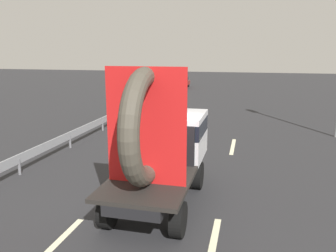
# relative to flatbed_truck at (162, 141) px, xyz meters

# --- Properties ---
(ground_plane) EXTENTS (120.00, 120.00, 0.00)m
(ground_plane) POSITION_rel_flatbed_truck_xyz_m (-0.29, -0.20, -1.68)
(ground_plane) COLOR #28282B
(flatbed_truck) EXTENTS (2.02, 4.74, 3.77)m
(flatbed_truck) POSITION_rel_flatbed_truck_xyz_m (0.00, 0.00, 0.00)
(flatbed_truck) COLOR black
(flatbed_truck) RESTS_ON ground_plane
(distant_sedan) EXTENTS (1.64, 3.84, 1.25)m
(distant_sedan) POSITION_rel_flatbed_truck_xyz_m (-3.32, 10.56, -1.01)
(distant_sedan) COLOR black
(distant_sedan) RESTS_ON ground_plane
(guardrail) EXTENTS (0.10, 13.24, 0.71)m
(guardrail) POSITION_rel_flatbed_truck_xyz_m (-5.19, 5.62, -1.15)
(guardrail) COLOR gray
(guardrail) RESTS_ON ground_plane
(lane_dash_left_near) EXTENTS (0.16, 2.29, 0.01)m
(lane_dash_left_near) POSITION_rel_flatbed_truck_xyz_m (-1.66, -2.83, -1.68)
(lane_dash_left_near) COLOR beige
(lane_dash_left_near) RESTS_ON ground_plane
(lane_dash_left_far) EXTENTS (0.16, 2.23, 0.01)m
(lane_dash_left_far) POSITION_rel_flatbed_truck_xyz_m (-1.66, 5.59, -1.68)
(lane_dash_left_far) COLOR beige
(lane_dash_left_far) RESTS_ON ground_plane
(lane_dash_right_near) EXTENTS (0.16, 2.66, 0.01)m
(lane_dash_right_near) POSITION_rel_flatbed_truck_xyz_m (1.66, -2.17, -1.68)
(lane_dash_right_near) COLOR beige
(lane_dash_right_near) RESTS_ON ground_plane
(lane_dash_right_far) EXTENTS (0.16, 2.49, 0.01)m
(lane_dash_right_far) POSITION_rel_flatbed_truck_xyz_m (1.66, 5.85, -1.68)
(lane_dash_right_far) COLOR beige
(lane_dash_right_far) RESTS_ON ground_plane
(oncoming_car) EXTENTS (1.55, 3.61, 1.18)m
(oncoming_car) POSITION_rel_flatbed_truck_xyz_m (-5.50, 29.01, -1.05)
(oncoming_car) COLOR black
(oncoming_car) RESTS_ON ground_plane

